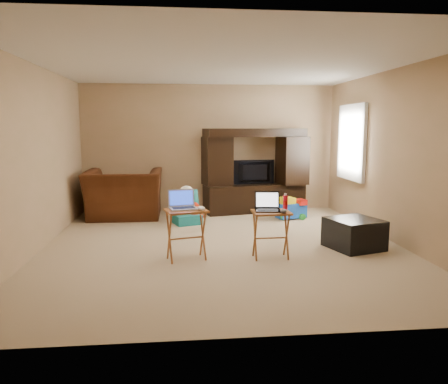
{
  "coord_description": "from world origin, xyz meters",
  "views": [
    {
      "loc": [
        -0.58,
        -5.99,
        1.66
      ],
      "look_at": [
        0.0,
        -0.2,
        0.8
      ],
      "focal_mm": 35.0,
      "sensor_mm": 36.0,
      "label": 1
    }
  ],
  "objects": [
    {
      "name": "ottoman",
      "position": [
        1.8,
        -0.32,
        0.21
      ],
      "size": [
        0.81,
        0.81,
        0.41
      ],
      "primitive_type": "cube",
      "rotation": [
        0.0,
        0.0,
        0.3
      ],
      "color": "black",
      "rests_on": "floor"
    },
    {
      "name": "child_rocker",
      "position": [
        -0.48,
        1.48,
        0.29
      ],
      "size": [
        0.57,
        0.61,
        0.58
      ],
      "primitive_type": null,
      "rotation": [
        0.0,
        0.0,
        0.32
      ],
      "color": "#16757C",
      "rests_on": "floor"
    },
    {
      "name": "mouse_right",
      "position": [
        0.69,
        -0.78,
        0.64
      ],
      "size": [
        0.12,
        0.14,
        0.05
      ],
      "primitive_type": "ellipsoid",
      "rotation": [
        0.0,
        0.0,
        -0.38
      ],
      "color": "#3A3A3F",
      "rests_on": "tray_table_right"
    },
    {
      "name": "water_bottle",
      "position": [
        0.76,
        -0.58,
        0.71
      ],
      "size": [
        0.06,
        0.06,
        0.19
      ],
      "primitive_type": "cylinder",
      "color": "red",
      "rests_on": "tray_table_right"
    },
    {
      "name": "wall_right",
      "position": [
        2.5,
        0.0,
        1.25
      ],
      "size": [
        0.0,
        5.5,
        5.5
      ],
      "primitive_type": "plane",
      "rotation": [
        1.57,
        0.0,
        -1.57
      ],
      "color": "tan",
      "rests_on": "ground"
    },
    {
      "name": "wall_left",
      "position": [
        -2.5,
        0.0,
        1.25
      ],
      "size": [
        0.0,
        5.5,
        5.5
      ],
      "primitive_type": "plane",
      "rotation": [
        1.57,
        0.0,
        1.57
      ],
      "color": "tan",
      "rests_on": "ground"
    },
    {
      "name": "entertainment_center",
      "position": [
        0.88,
        2.47,
        0.82
      ],
      "size": [
        2.07,
        0.91,
        1.64
      ],
      "primitive_type": "cube",
      "rotation": [
        0.0,
        0.0,
        0.21
      ],
      "color": "black",
      "rests_on": "floor"
    },
    {
      "name": "mouse_left",
      "position": [
        -0.33,
        -0.68,
        0.67
      ],
      "size": [
        0.11,
        0.15,
        0.05
      ],
      "primitive_type": "ellipsoid",
      "rotation": [
        0.0,
        0.0,
        0.21
      ],
      "color": "white",
      "rests_on": "tray_table_left"
    },
    {
      "name": "recliner",
      "position": [
        -1.62,
        2.13,
        0.44
      ],
      "size": [
        1.36,
        1.19,
        0.88
      ],
      "primitive_type": "imported",
      "rotation": [
        0.0,
        0.0,
        3.14
      ],
      "color": "#4C2310",
      "rests_on": "floor"
    },
    {
      "name": "window_frame",
      "position": [
        2.46,
        1.55,
        1.4
      ],
      "size": [
        0.06,
        1.14,
        1.34
      ],
      "primitive_type": "cube",
      "color": "white",
      "rests_on": "ground"
    },
    {
      "name": "plush_toy",
      "position": [
        -0.35,
        1.54,
        0.19
      ],
      "size": [
        0.34,
        0.28,
        0.37
      ],
      "primitive_type": null,
      "color": "red",
      "rests_on": "floor"
    },
    {
      "name": "wall_front",
      "position": [
        0.0,
        -2.75,
        1.25
      ],
      "size": [
        5.0,
        0.0,
        5.0
      ],
      "primitive_type": "plane",
      "rotation": [
        -1.57,
        0.0,
        0.0
      ],
      "color": "tan",
      "rests_on": "ground"
    },
    {
      "name": "laptop_right",
      "position": [
        0.52,
        -0.64,
        0.73
      ],
      "size": [
        0.35,
        0.3,
        0.24
      ],
      "primitive_type": "cube",
      "rotation": [
        0.0,
        0.0,
        -0.12
      ],
      "color": "black",
      "rests_on": "tray_table_right"
    },
    {
      "name": "window_pane",
      "position": [
        2.48,
        1.55,
        1.4
      ],
      "size": [
        0.0,
        1.2,
        1.2
      ],
      "primitive_type": "plane",
      "rotation": [
        1.57,
        0.0,
        -1.57
      ],
      "color": "white",
      "rests_on": "ground"
    },
    {
      "name": "tray_table_right",
      "position": [
        0.56,
        -0.66,
        0.31
      ],
      "size": [
        0.48,
        0.39,
        0.61
      ],
      "primitive_type": "cube",
      "rotation": [
        0.0,
        0.0,
        0.02
      ],
      "color": "#945B23",
      "rests_on": "floor"
    },
    {
      "name": "floor",
      "position": [
        0.0,
        0.0,
        0.0
      ],
      "size": [
        5.5,
        5.5,
        0.0
      ],
      "primitive_type": "plane",
      "color": "tan",
      "rests_on": "ground"
    },
    {
      "name": "ceiling",
      "position": [
        0.0,
        0.0,
        2.5
      ],
      "size": [
        5.5,
        5.5,
        0.0
      ],
      "primitive_type": "plane",
      "rotation": [
        3.14,
        0.0,
        0.0
      ],
      "color": "silver",
      "rests_on": "ground"
    },
    {
      "name": "tray_table_left",
      "position": [
        -0.52,
        -0.61,
        0.32
      ],
      "size": [
        0.58,
        0.51,
        0.65
      ],
      "primitive_type": "cube",
      "rotation": [
        0.0,
        0.0,
        0.25
      ],
      "color": "#A76428",
      "rests_on": "floor"
    },
    {
      "name": "television",
      "position": [
        0.88,
        2.43,
        0.79
      ],
      "size": [
        0.84,
        0.23,
        0.48
      ],
      "primitive_type": "imported",
      "rotation": [
        0.0,
        0.0,
        3.29
      ],
      "color": "black",
      "rests_on": "entertainment_center"
    },
    {
      "name": "laptop_left",
      "position": [
        -0.55,
        -0.58,
        0.77
      ],
      "size": [
        0.39,
        0.34,
        0.24
      ],
      "primitive_type": "cube",
      "rotation": [
        0.0,
        0.0,
        0.2
      ],
      "color": "#AAAAAE",
      "rests_on": "tray_table_left"
    },
    {
      "name": "wall_back",
      "position": [
        0.0,
        2.75,
        1.25
      ],
      "size": [
        5.0,
        0.0,
        5.0
      ],
      "primitive_type": "plane",
      "rotation": [
        1.57,
        0.0,
        0.0
      ],
      "color": "tan",
      "rests_on": "ground"
    },
    {
      "name": "push_toy",
      "position": [
        1.44,
        1.73,
        0.2
      ],
      "size": [
        0.63,
        0.53,
        0.4
      ],
      "primitive_type": null,
      "rotation": [
        0.0,
        0.0,
        0.32
      ],
      "color": "blue",
      "rests_on": "floor"
    }
  ]
}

